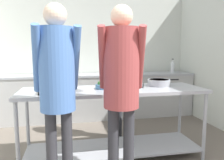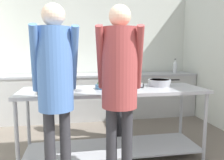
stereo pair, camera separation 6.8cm
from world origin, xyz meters
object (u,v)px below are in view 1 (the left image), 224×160
(cook_behind_counter, at_px, (115,70))
(water_bottle, at_px, (173,66))
(broccoli_bowl, at_px, (103,86))
(plate_stack, at_px, (84,89))
(serving_tray_roast, at_px, (126,85))
(guest_serving_right, at_px, (121,77))
(sauce_pan, at_px, (159,82))
(guest_serving_left, at_px, (57,78))
(serving_tray_vegetables, at_px, (56,90))

(cook_behind_counter, relative_size, water_bottle, 5.71)
(broccoli_bowl, xyz_separation_m, water_bottle, (1.80, 1.67, 0.11))
(water_bottle, bearing_deg, cook_behind_counter, -144.47)
(plate_stack, relative_size, water_bottle, 0.75)
(broccoli_bowl, relative_size, cook_behind_counter, 0.12)
(serving_tray_roast, xyz_separation_m, guest_serving_right, (-0.26, -0.79, 0.20))
(sauce_pan, xyz_separation_m, cook_behind_counter, (-0.51, 0.51, 0.14))
(guest_serving_left, bearing_deg, serving_tray_vegetables, 94.75)
(serving_tray_vegetables, height_order, guest_serving_left, guest_serving_left)
(sauce_pan, bearing_deg, plate_stack, -170.76)
(serving_tray_roast, relative_size, guest_serving_right, 0.22)
(sauce_pan, bearing_deg, serving_tray_vegetables, -171.48)
(serving_tray_vegetables, height_order, sauce_pan, sauce_pan)
(sauce_pan, bearing_deg, water_bottle, 57.62)
(sauce_pan, distance_m, cook_behind_counter, 0.73)
(serving_tray_vegetables, distance_m, serving_tray_roast, 0.95)
(plate_stack, xyz_separation_m, broccoli_bowl, (0.25, 0.09, 0.02))
(serving_tray_roast, bearing_deg, guest_serving_left, -138.24)
(guest_serving_right, bearing_deg, serving_tray_roast, 71.60)
(broccoli_bowl, height_order, guest_serving_right, guest_serving_right)
(serving_tray_vegetables, relative_size, guest_serving_left, 0.20)
(plate_stack, height_order, broccoli_bowl, broccoli_bowl)
(sauce_pan, xyz_separation_m, guest_serving_left, (-1.33, -0.73, 0.18))
(guest_serving_right, bearing_deg, broccoli_bowl, 96.10)
(broccoli_bowl, height_order, guest_serving_left, guest_serving_left)
(serving_tray_roast, height_order, cook_behind_counter, cook_behind_counter)
(plate_stack, height_order, guest_serving_left, guest_serving_left)
(broccoli_bowl, bearing_deg, plate_stack, -160.23)
(plate_stack, height_order, water_bottle, water_bottle)
(serving_tray_vegetables, xyz_separation_m, sauce_pan, (1.37, 0.21, 0.02))
(water_bottle, bearing_deg, guest_serving_right, -126.49)
(broccoli_bowl, distance_m, water_bottle, 2.46)
(serving_tray_vegetables, bearing_deg, guest_serving_right, -39.97)
(serving_tray_vegetables, bearing_deg, broccoli_bowl, 12.22)
(sauce_pan, xyz_separation_m, water_bottle, (1.01, 1.59, 0.10))
(serving_tray_roast, bearing_deg, serving_tray_vegetables, -164.62)
(serving_tray_roast, distance_m, guest_serving_left, 1.18)
(broccoli_bowl, relative_size, water_bottle, 0.66)
(serving_tray_roast, bearing_deg, sauce_pan, -5.70)
(plate_stack, bearing_deg, broccoli_bowl, 19.77)
(serving_tray_vegetables, height_order, cook_behind_counter, cook_behind_counter)
(broccoli_bowl, bearing_deg, serving_tray_vegetables, -167.78)
(guest_serving_right, relative_size, cook_behind_counter, 1.04)
(guest_serving_left, distance_m, water_bottle, 3.30)
(guest_serving_left, xyz_separation_m, water_bottle, (2.34, 2.32, -0.07))
(broccoli_bowl, distance_m, cook_behind_counter, 0.67)
(sauce_pan, relative_size, guest_serving_right, 0.25)
(guest_serving_left, xyz_separation_m, cook_behind_counter, (0.82, 1.24, -0.04))
(cook_behind_counter, bearing_deg, water_bottle, 35.53)
(serving_tray_roast, xyz_separation_m, water_bottle, (1.47, 1.55, 0.13))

